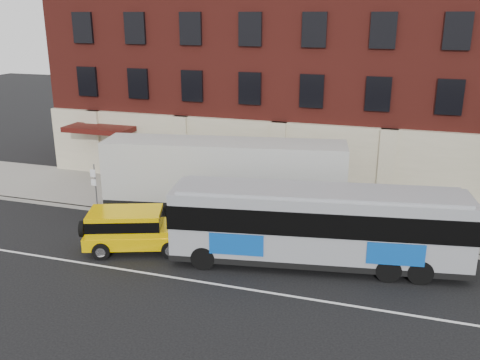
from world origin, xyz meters
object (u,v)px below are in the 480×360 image
(sign_pole, at_px, (95,184))
(city_bus, at_px, (318,224))
(yellow_suv, at_px, (133,228))
(shipping_container, at_px, (224,181))

(sign_pole, distance_m, city_bus, 12.50)
(yellow_suv, bearing_deg, city_bus, 7.72)
(city_bus, distance_m, shipping_container, 6.56)
(sign_pole, height_order, city_bus, city_bus)
(sign_pole, height_order, shipping_container, shipping_container)
(sign_pole, bearing_deg, shipping_container, 8.65)
(shipping_container, bearing_deg, city_bus, -35.31)
(shipping_container, bearing_deg, yellow_suv, -117.70)
(shipping_container, bearing_deg, sign_pole, -171.35)
(city_bus, xyz_separation_m, shipping_container, (-5.35, 3.79, 0.16))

